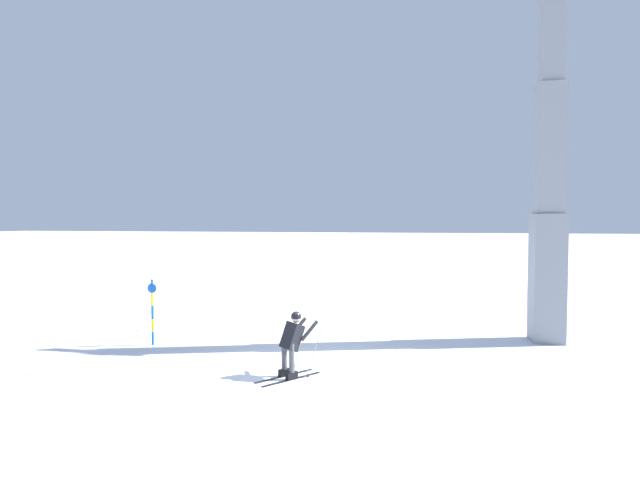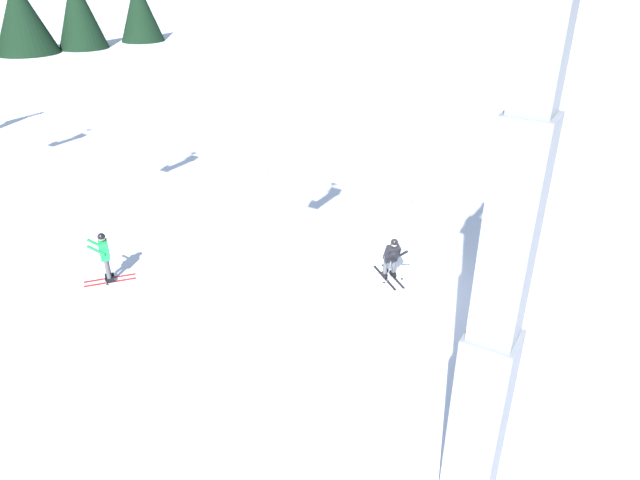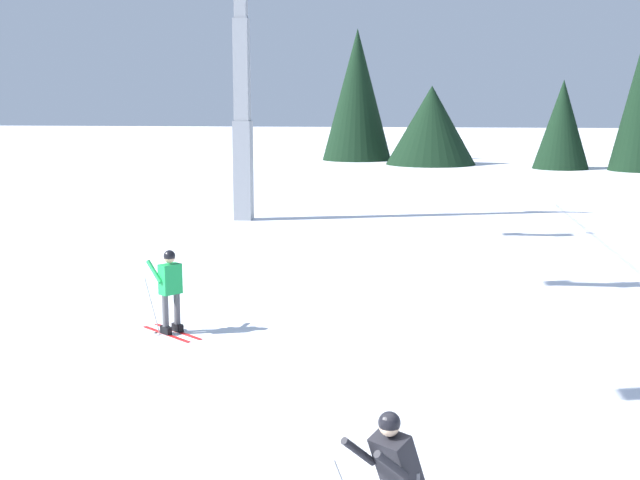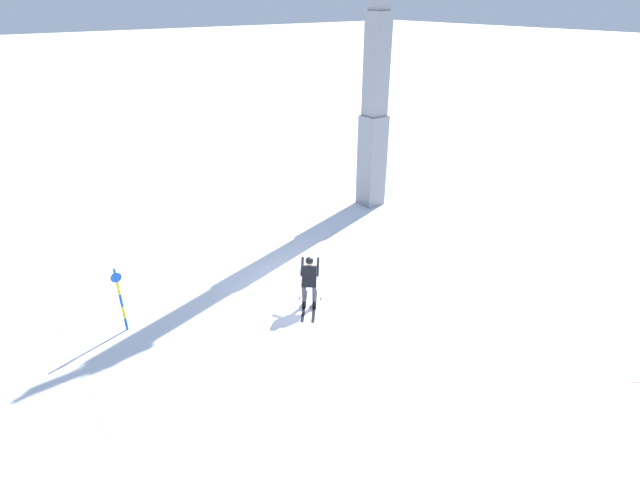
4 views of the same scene
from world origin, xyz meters
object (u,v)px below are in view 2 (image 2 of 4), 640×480
lift_tower_near (503,279)px  trail_marker_pole (496,211)px  skier_carving_main (392,256)px  skier_distant_uphill (104,253)px

lift_tower_near → trail_marker_pole: 12.40m
trail_marker_pole → lift_tower_near: bearing=103.6°
skier_carving_main → trail_marker_pole: bearing=-112.6°
trail_marker_pole → skier_distant_uphill: 13.70m
trail_marker_pole → skier_distant_uphill: bearing=44.2°
lift_tower_near → skier_distant_uphill: (12.60, -1.87, -3.98)m
lift_tower_near → trail_marker_pole: size_ratio=6.29×
lift_tower_near → trail_marker_pole: (2.77, -11.43, -3.94)m
skier_carving_main → skier_distant_uphill: size_ratio=0.94×
lift_tower_near → trail_marker_pole: bearing=-76.4°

